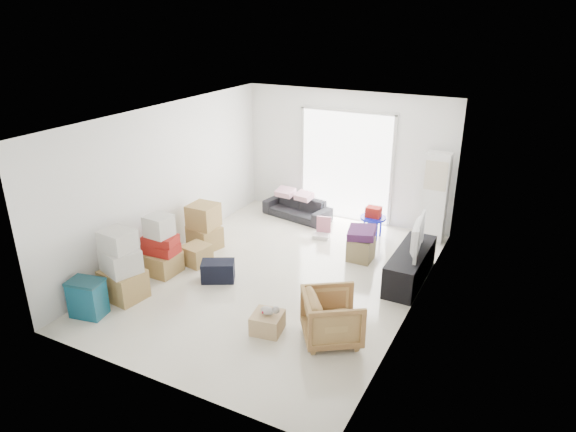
# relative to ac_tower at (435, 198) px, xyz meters

# --- Properties ---
(room_shell) EXTENTS (4.98, 6.48, 3.18)m
(room_shell) POSITION_rel_ac_tower_xyz_m (-1.95, -2.65, 0.48)
(room_shell) COLOR white
(room_shell) RESTS_ON ground
(sliding_door) EXTENTS (2.10, 0.04, 2.33)m
(sliding_door) POSITION_rel_ac_tower_xyz_m (-1.95, 0.33, 0.37)
(sliding_door) COLOR white
(sliding_door) RESTS_ON room_shell
(ac_tower) EXTENTS (0.45, 0.30, 1.75)m
(ac_tower) POSITION_rel_ac_tower_xyz_m (0.00, 0.00, 0.00)
(ac_tower) COLOR white
(ac_tower) RESTS_ON room_shell
(tv_console) EXTENTS (0.48, 1.60, 0.53)m
(tv_console) POSITION_rel_ac_tower_xyz_m (0.05, -1.78, -0.61)
(tv_console) COLOR black
(tv_console) RESTS_ON room_shell
(television) EXTENTS (0.67, 1.03, 0.13)m
(television) POSITION_rel_ac_tower_xyz_m (0.05, -1.78, -0.28)
(television) COLOR black
(television) RESTS_ON tv_console
(sofa) EXTENTS (1.54, 0.70, 0.58)m
(sofa) POSITION_rel_ac_tower_xyz_m (-2.84, -0.15, -0.58)
(sofa) COLOR black
(sofa) RESTS_ON room_shell
(pillow_left) EXTENTS (0.41, 0.34, 0.12)m
(pillow_left) POSITION_rel_ac_tower_xyz_m (-3.13, -0.13, -0.23)
(pillow_left) COLOR #DB9FAF
(pillow_left) RESTS_ON sofa
(pillow_right) EXTENTS (0.40, 0.34, 0.12)m
(pillow_right) POSITION_rel_ac_tower_xyz_m (-2.66, -0.16, -0.23)
(pillow_right) COLOR #DB9FAF
(pillow_right) RESTS_ON sofa
(armchair) EXTENTS (1.00, 1.01, 0.77)m
(armchair) POSITION_rel_ac_tower_xyz_m (-0.45, -3.90, -0.49)
(armchair) COLOR tan
(armchair) RESTS_ON room_shell
(storage_bins) EXTENTS (0.55, 0.43, 0.57)m
(storage_bins) POSITION_rel_ac_tower_xyz_m (-3.85, -4.98, -0.59)
(storage_bins) COLOR navy
(storage_bins) RESTS_ON room_shell
(box_stack_a) EXTENTS (0.69, 0.62, 1.13)m
(box_stack_a) POSITION_rel_ac_tower_xyz_m (-3.75, -4.36, -0.37)
(box_stack_a) COLOR tan
(box_stack_a) RESTS_ON room_shell
(box_stack_b) EXTENTS (0.59, 0.52, 1.05)m
(box_stack_b) POSITION_rel_ac_tower_xyz_m (-3.75, -3.45, -0.42)
(box_stack_b) COLOR tan
(box_stack_b) RESTS_ON room_shell
(box_stack_c) EXTENTS (0.68, 0.61, 0.86)m
(box_stack_c) POSITION_rel_ac_tower_xyz_m (-3.72, -2.28, -0.46)
(box_stack_c) COLOR tan
(box_stack_c) RESTS_ON room_shell
(loose_box) EXTENTS (0.48, 0.48, 0.35)m
(loose_box) POSITION_rel_ac_tower_xyz_m (-3.44, -2.91, -0.70)
(loose_box) COLOR tan
(loose_box) RESTS_ON room_shell
(duffel_bag) EXTENTS (0.62, 0.54, 0.34)m
(duffel_bag) POSITION_rel_ac_tower_xyz_m (-2.76, -3.24, -0.70)
(duffel_bag) COLOR black
(duffel_bag) RESTS_ON room_shell
(ottoman) EXTENTS (0.42, 0.42, 0.42)m
(ottoman) POSITION_rel_ac_tower_xyz_m (-0.93, -1.44, -0.67)
(ottoman) COLOR #8B7751
(ottoman) RESTS_ON room_shell
(blanket) EXTENTS (0.54, 0.54, 0.14)m
(blanket) POSITION_rel_ac_tower_xyz_m (-0.93, -1.44, -0.39)
(blanket) COLOR #462152
(blanket) RESTS_ON ottoman
(kids_table) EXTENTS (0.51, 0.51, 0.64)m
(kids_table) POSITION_rel_ac_tower_xyz_m (-1.06, -0.41, -0.42)
(kids_table) COLOR #0E17BA
(kids_table) RESTS_ON room_shell
(toy_walker) EXTENTS (0.36, 0.33, 0.41)m
(toy_walker) POSITION_rel_ac_tower_xyz_m (-1.94, -0.84, -0.76)
(toy_walker) COLOR silver
(toy_walker) RESTS_ON room_shell
(wood_crate) EXTENTS (0.47, 0.47, 0.27)m
(wood_crate) POSITION_rel_ac_tower_xyz_m (-1.32, -4.13, -0.74)
(wood_crate) COLOR tan
(wood_crate) RESTS_ON room_shell
(plush_bunny) EXTENTS (0.28, 0.16, 0.14)m
(plush_bunny) POSITION_rel_ac_tower_xyz_m (-1.29, -4.12, -0.54)
(plush_bunny) COLOR #B2ADA8
(plush_bunny) RESTS_ON wood_crate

